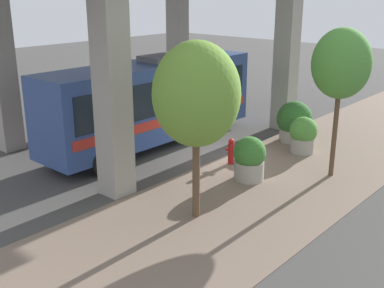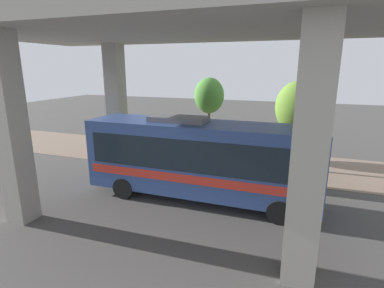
{
  "view_description": "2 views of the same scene",
  "coord_description": "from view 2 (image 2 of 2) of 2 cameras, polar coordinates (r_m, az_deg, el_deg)",
  "views": [
    {
      "loc": [
        -11.23,
        14.71,
        6.6
      ],
      "look_at": [
        0.15,
        1.86,
        0.97
      ],
      "focal_mm": 45.0,
      "sensor_mm": 36.0,
      "label": 1
    },
    {
      "loc": [
        15.58,
        4.9,
        5.99
      ],
      "look_at": [
        1.9,
        -0.01,
        2.24
      ],
      "focal_mm": 28.0,
      "sensor_mm": 36.0,
      "label": 2
    }
  ],
  "objects": [
    {
      "name": "planter_back",
      "position": [
        19.36,
        -7.24,
        -0.91
      ],
      "size": [
        1.57,
        1.57,
        1.83
      ],
      "color": "#9E998E",
      "rests_on": "ground"
    },
    {
      "name": "planter_middle",
      "position": [
        18.8,
        8.17,
        -1.72
      ],
      "size": [
        1.16,
        1.16,
        1.61
      ],
      "color": "#9E998E",
      "rests_on": "ground"
    },
    {
      "name": "street_tree_far",
      "position": [
        18.35,
        19.44,
        6.58
      ],
      "size": [
        2.49,
        2.49,
        5.25
      ],
      "color": "brown",
      "rests_on": "ground"
    },
    {
      "name": "sidewalk_strip",
      "position": [
        20.13,
        4.76,
        -2.88
      ],
      "size": [
        6.0,
        40.0,
        0.02
      ],
      "color": "#7A6656",
      "rests_on": "ground"
    },
    {
      "name": "bus",
      "position": [
        13.52,
        1.54,
        -2.37
      ],
      "size": [
        2.55,
        10.42,
        3.84
      ],
      "color": "#334C8C",
      "rests_on": "ground"
    },
    {
      "name": "fire_hydrant",
      "position": [
        17.73,
        4.52,
        -3.53
      ],
      "size": [
        0.49,
        0.23,
        1.05
      ],
      "color": "#B21919",
      "rests_on": "ground"
    },
    {
      "name": "overpass",
      "position": [
        12.6,
        -3.34,
        18.34
      ],
      "size": [
        9.4,
        18.48,
        7.87
      ],
      "color": "#9E998E",
      "rests_on": "ground"
    },
    {
      "name": "planter_front",
      "position": [
        19.88,
        -2.87,
        -0.74
      ],
      "size": [
        1.14,
        1.14,
        1.54
      ],
      "color": "#9E998E",
      "rests_on": "ground"
    },
    {
      "name": "ground_plane",
      "position": [
        17.4,
        2.16,
        -5.69
      ],
      "size": [
        80.0,
        80.0,
        0.0
      ],
      "primitive_type": "plane",
      "color": "#474442",
      "rests_on": "ground"
    },
    {
      "name": "street_tree_near",
      "position": [
        20.69,
        3.29,
        9.14
      ],
      "size": [
        2.02,
        2.02,
        5.32
      ],
      "color": "brown",
      "rests_on": "ground"
    }
  ]
}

